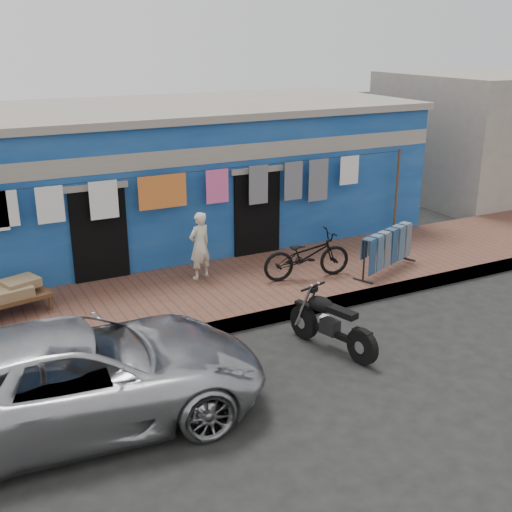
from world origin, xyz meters
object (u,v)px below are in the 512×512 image
Objects in this scene: car at (79,375)px; bicycle at (307,250)px; motorcycle at (332,322)px; jeans_rack at (387,250)px; charpoy at (3,300)px; seated_person at (200,246)px.

car is 2.79× the size of bicycle.
bicycle is at bearing -57.90° from car.
motorcycle is (4.12, 0.21, -0.20)m from car.
motorcycle is 0.89× the size of jeans_rack.
car is 7.23m from jeans_rack.
jeans_rack is (2.73, 2.09, 0.19)m from motorcycle.
bicycle is 1.75m from jeans_rack.
motorcycle is at bearing -142.57° from jeans_rack.
jeans_rack is (1.71, -0.38, -0.14)m from bicycle.
jeans_rack is (7.39, -1.26, 0.17)m from charpoy.
jeans_rack is at bearing -9.65° from charpoy.
car is 4.13m from motorcycle.
bicycle is at bearing 135.92° from seated_person.
motorcycle is 0.94× the size of charpoy.
car reaches higher than motorcycle.
seated_person is 0.78× the size of charpoy.
car is 4.89m from seated_person.
charpoy is at bearing 90.19° from bicycle.
car is at bearing -161.42° from jeans_rack.
seated_person is at bearing -36.97° from car.
bicycle is at bearing 167.33° from jeans_rack.
charpoy is 0.95× the size of jeans_rack.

